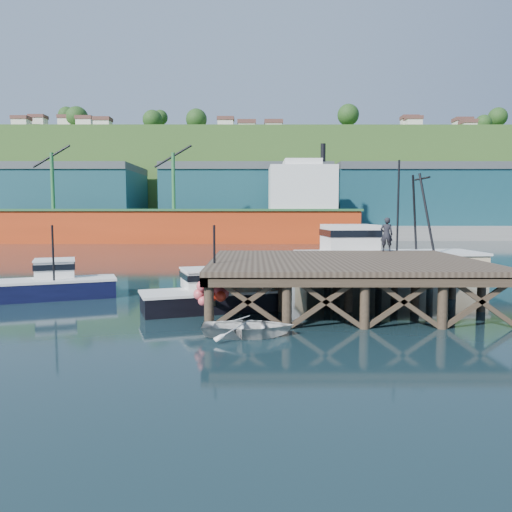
{
  "coord_description": "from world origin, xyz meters",
  "views": [
    {
      "loc": [
        1.49,
        -22.68,
        4.29
      ],
      "look_at": [
        1.53,
        2.0,
        2.08
      ],
      "focal_mm": 35.0,
      "sensor_mm": 36.0,
      "label": 1
    }
  ],
  "objects_px": {
    "boat_navy": "(55,283)",
    "trawler": "(385,258)",
    "boat_black": "(210,294)",
    "dinghy": "(248,327)",
    "dockworker": "(387,234)"
  },
  "relations": [
    {
      "from": "boat_navy",
      "to": "trawler",
      "type": "bearing_deg",
      "value": -4.25
    },
    {
      "from": "boat_navy",
      "to": "trawler",
      "type": "height_order",
      "value": "trawler"
    },
    {
      "from": "boat_black",
      "to": "dinghy",
      "type": "xyz_separation_m",
      "value": [
        1.74,
        -4.76,
        -0.36
      ]
    },
    {
      "from": "boat_black",
      "to": "dinghy",
      "type": "distance_m",
      "value": 5.08
    },
    {
      "from": "boat_navy",
      "to": "boat_black",
      "type": "xyz_separation_m",
      "value": [
        8.04,
        -3.06,
        -0.05
      ]
    },
    {
      "from": "boat_black",
      "to": "trawler",
      "type": "xyz_separation_m",
      "value": [
        9.79,
        8.21,
        0.82
      ]
    },
    {
      "from": "trawler",
      "to": "dinghy",
      "type": "bearing_deg",
      "value": -127.51
    },
    {
      "from": "dinghy",
      "to": "dockworker",
      "type": "distance_m",
      "value": 12.89
    },
    {
      "from": "boat_navy",
      "to": "trawler",
      "type": "xyz_separation_m",
      "value": [
        17.83,
        5.15,
        0.78
      ]
    },
    {
      "from": "boat_black",
      "to": "dockworker",
      "type": "relative_size",
      "value": 3.47
    },
    {
      "from": "boat_black",
      "to": "dinghy",
      "type": "relative_size",
      "value": 2.03
    },
    {
      "from": "trawler",
      "to": "dockworker",
      "type": "xyz_separation_m",
      "value": [
        -0.65,
        -2.78,
        1.54
      ]
    },
    {
      "from": "dockworker",
      "to": "boat_black",
      "type": "bearing_deg",
      "value": 40.22
    },
    {
      "from": "trawler",
      "to": "dockworker",
      "type": "distance_m",
      "value": 3.24
    },
    {
      "from": "dinghy",
      "to": "dockworker",
      "type": "xyz_separation_m",
      "value": [
        7.4,
        10.2,
        2.72
      ]
    }
  ]
}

